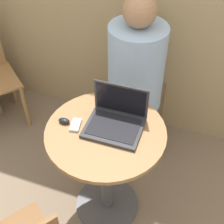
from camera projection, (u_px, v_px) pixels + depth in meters
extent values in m
plane|color=#7F6B56|center=(107.00, 204.00, 2.20)|extent=(12.00, 12.00, 0.00)
cylinder|color=#4C4C51|center=(107.00, 203.00, 2.19)|extent=(0.43, 0.43, 0.02)
cylinder|color=#4C4C51|center=(106.00, 173.00, 1.94)|extent=(0.08, 0.08, 0.71)
cylinder|color=olive|center=(106.00, 132.00, 1.69)|extent=(0.66, 0.66, 0.02)
cube|color=#2D2D33|center=(114.00, 128.00, 1.68)|extent=(0.31, 0.25, 0.02)
cube|color=black|center=(114.00, 126.00, 1.67)|extent=(0.27, 0.20, 0.00)
cube|color=#2D2D33|center=(121.00, 99.00, 1.69)|extent=(0.30, 0.01, 0.19)
cube|color=black|center=(121.00, 100.00, 1.69)|extent=(0.28, 0.01, 0.17)
cube|color=silver|center=(76.00, 125.00, 1.70)|extent=(0.07, 0.10, 0.02)
ellipsoid|color=black|center=(64.00, 121.00, 1.71)|extent=(0.07, 0.04, 0.03)
cube|color=brown|center=(137.00, 112.00, 2.56)|extent=(0.37, 0.54, 0.45)
cylinder|color=#9EBCE5|center=(136.00, 68.00, 2.11)|extent=(0.38, 0.38, 0.60)
sphere|color=#A87A56|center=(140.00, 10.00, 1.83)|extent=(0.21, 0.21, 0.21)
cylinder|color=#9E7042|center=(25.00, 107.00, 2.63)|extent=(0.04, 0.04, 0.43)
cylinder|color=#9E7042|center=(12.00, 84.00, 2.85)|extent=(0.04, 0.04, 0.43)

